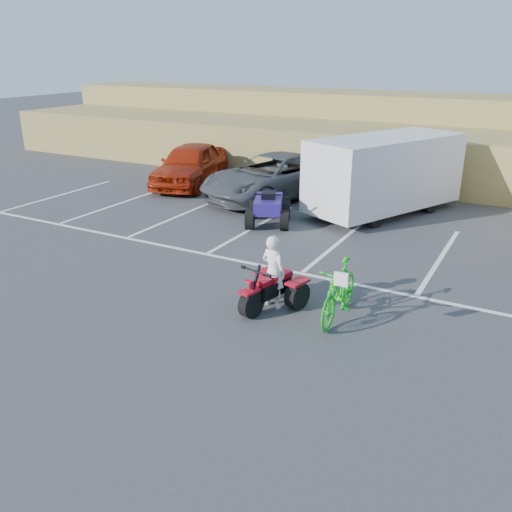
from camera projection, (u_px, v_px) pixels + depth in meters
The scene contains 11 objects.
ground at pixel (252, 314), 10.87m from camera, with size 100.00×100.00×0.00m, color #39393C.
parking_stripes at pixel (359, 258), 13.81m from camera, with size 28.00×5.16×0.01m.
grass_embankment at pixel (428, 139), 23.06m from camera, with size 40.00×8.50×3.10m.
red_trike_atv at pixel (268, 308), 11.11m from camera, with size 1.12×1.49×0.97m, color #A50918, non-canonical shape.
rider at pixel (273, 272), 10.94m from camera, with size 0.56×0.37×1.54m, color white.
green_dirt_bike at pixel (339, 291), 10.50m from camera, with size 0.55×1.94×1.16m, color #14BF19.
grey_pickup at pixel (273, 177), 19.17m from camera, with size 2.56×5.55×1.54m, color #414448.
red_car at pixel (190, 164), 21.05m from camera, with size 1.91×4.74×1.61m, color #971D08.
cargo_trailer at pixel (385, 173), 17.15m from camera, with size 4.12×5.67×2.46m.
quad_atv_blue at pixel (268, 224), 16.53m from camera, with size 1.27×1.70×1.11m, color navy, non-canonical shape.
quad_atv_green at pixel (333, 206), 18.36m from camera, with size 1.28×1.72×1.12m, color #125021, non-canonical shape.
Camera 1 is at (4.75, -8.51, 4.95)m, focal length 38.00 mm.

